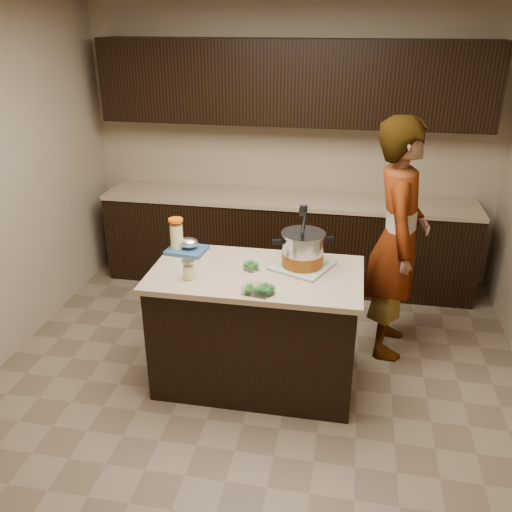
{
  "coord_description": "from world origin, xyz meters",
  "views": [
    {
      "loc": [
        0.61,
        -3.3,
        2.52
      ],
      "look_at": [
        0.0,
        0.0,
        1.02
      ],
      "focal_mm": 38.0,
      "sensor_mm": 36.0,
      "label": 1
    }
  ],
  "objects_px": {
    "island": "(256,328)",
    "stock_pot": "(303,251)",
    "person": "(398,240)",
    "lemonade_pitcher": "(177,237)"
  },
  "relations": [
    {
      "from": "island",
      "to": "person",
      "type": "distance_m",
      "value": 1.28
    },
    {
      "from": "stock_pot",
      "to": "person",
      "type": "relative_size",
      "value": 0.23
    },
    {
      "from": "lemonade_pitcher",
      "to": "stock_pot",
      "type": "bearing_deg",
      "value": -6.52
    },
    {
      "from": "stock_pot",
      "to": "person",
      "type": "height_order",
      "value": "person"
    },
    {
      "from": "person",
      "to": "island",
      "type": "bearing_deg",
      "value": 126.06
    },
    {
      "from": "stock_pot",
      "to": "person",
      "type": "xyz_separation_m",
      "value": [
        0.68,
        0.52,
        -0.08
      ]
    },
    {
      "from": "island",
      "to": "stock_pot",
      "type": "relative_size",
      "value": 3.35
    },
    {
      "from": "lemonade_pitcher",
      "to": "person",
      "type": "relative_size",
      "value": 0.14
    },
    {
      "from": "island",
      "to": "stock_pot",
      "type": "bearing_deg",
      "value": 23.31
    },
    {
      "from": "stock_pot",
      "to": "lemonade_pitcher",
      "type": "height_order",
      "value": "stock_pot"
    }
  ]
}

